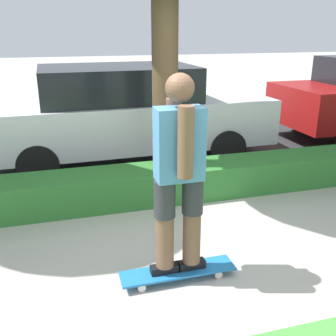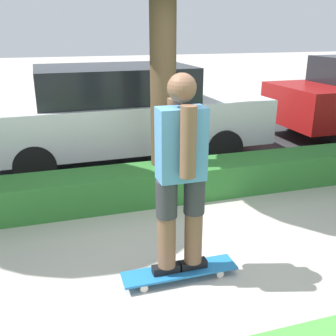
{
  "view_description": "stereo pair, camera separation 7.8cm",
  "coord_description": "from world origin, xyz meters",
  "views": [
    {
      "loc": [
        -1.12,
        -3.06,
        2.15
      ],
      "look_at": [
        -0.08,
        0.6,
        0.79
      ],
      "focal_mm": 42.0,
      "sensor_mm": 36.0,
      "label": 1
    },
    {
      "loc": [
        -1.19,
        -3.04,
        2.15
      ],
      "look_at": [
        -0.08,
        0.6,
        0.79
      ],
      "focal_mm": 42.0,
      "sensor_mm": 36.0,
      "label": 2
    }
  ],
  "objects": [
    {
      "name": "parked_car_middle",
      "position": [
        -0.03,
        3.44,
        0.81
      ],
      "size": [
        4.78,
        1.92,
        1.57
      ],
      "rotation": [
        0.0,
        0.0,
        0.02
      ],
      "color": "silver",
      "rests_on": "ground_plane"
    },
    {
      "name": "skater_person",
      "position": [
        -0.2,
        -0.17,
        1.02
      ],
      "size": [
        0.51,
        0.45,
        1.75
      ],
      "color": "black",
      "rests_on": "skateboard"
    },
    {
      "name": "street_asphalt",
      "position": [
        0.0,
        4.2,
        0.0
      ],
      "size": [
        18.25,
        5.0,
        0.01
      ],
      "color": "#2D2D30",
      "rests_on": "ground_plane"
    },
    {
      "name": "skateboard",
      "position": [
        -0.2,
        -0.17,
        0.07
      ],
      "size": [
        1.05,
        0.24,
        0.09
      ],
      "color": "#1E6BAD",
      "rests_on": "ground_plane"
    },
    {
      "name": "ground_plane",
      "position": [
        0.0,
        0.0,
        0.0
      ],
      "size": [
        60.0,
        60.0,
        0.0
      ],
      "primitive_type": "plane",
      "color": "#ADA89E"
    },
    {
      "name": "hedge_row",
      "position": [
        0.0,
        1.6,
        0.22
      ],
      "size": [
        18.25,
        0.6,
        0.44
      ],
      "color": "#2D702D",
      "rests_on": "ground_plane"
    }
  ]
}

